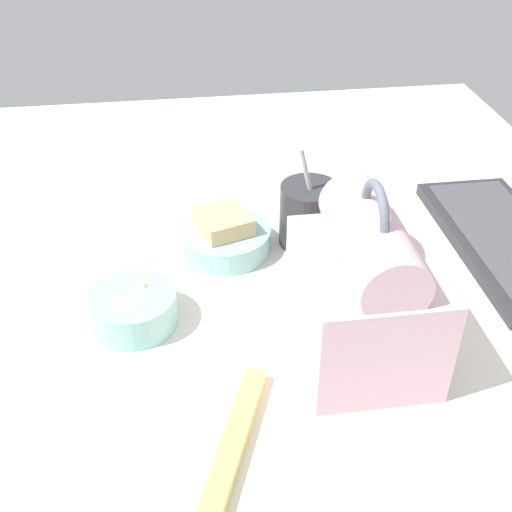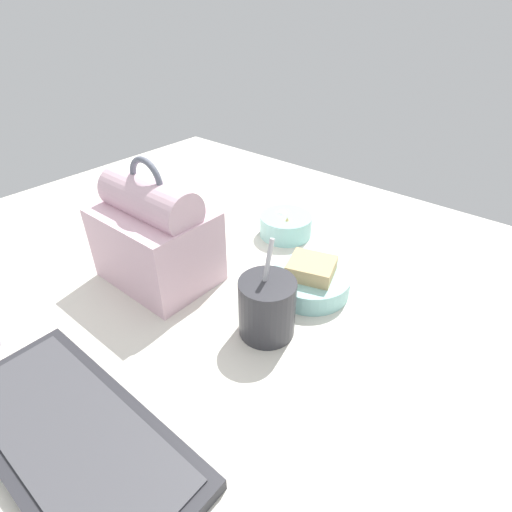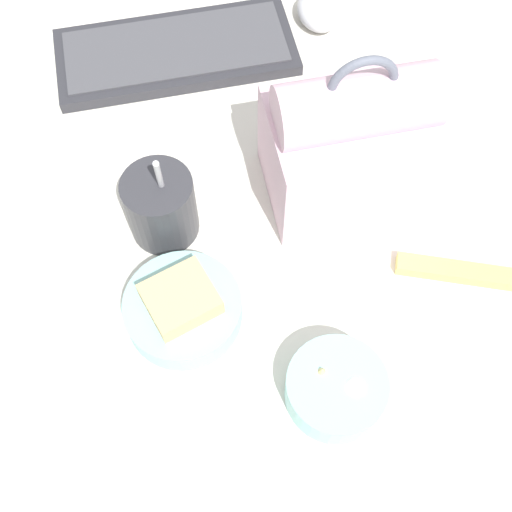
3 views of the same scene
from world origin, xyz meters
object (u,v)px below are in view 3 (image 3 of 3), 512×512
at_px(bento_bowl_snacks, 335,388).
at_px(computer_mouse, 318,11).
at_px(chopstick_case, 492,277).
at_px(bento_bowl_sandwich, 183,308).
at_px(soup_cup, 161,206).
at_px(keyboard, 176,52).
at_px(lunch_bag, 350,144).

distance_m(bento_bowl_snacks, computer_mouse, 0.58).
bearing_deg(chopstick_case, bento_bowl_sandwich, 175.21).
height_order(soup_cup, bento_bowl_sandwich, soup_cup).
bearing_deg(computer_mouse, soup_cup, -131.76).
bearing_deg(bento_bowl_sandwich, bento_bowl_snacks, -41.13).
bearing_deg(soup_cup, bento_bowl_sandwich, -88.13).
xyz_separation_m(keyboard, bento_bowl_snacks, (0.09, -0.54, 0.01)).
distance_m(keyboard, chopstick_case, 0.54).
height_order(lunch_bag, soup_cup, lunch_bag).
bearing_deg(lunch_bag, keyboard, 123.04).
height_order(bento_bowl_sandwich, chopstick_case, bento_bowl_sandwich).
height_order(lunch_bag, bento_bowl_sandwich, lunch_bag).
bearing_deg(bento_bowl_snacks, computer_mouse, 77.09).
height_order(soup_cup, bento_bowl_snacks, soup_cup).
bearing_deg(keyboard, chopstick_case, -54.48).
xyz_separation_m(lunch_bag, computer_mouse, (0.05, 0.30, -0.07)).
bearing_deg(chopstick_case, bento_bowl_snacks, -156.57).
bearing_deg(bento_bowl_snacks, soup_cup, 120.70).
bearing_deg(computer_mouse, bento_bowl_sandwich, -122.16).
distance_m(lunch_bag, soup_cup, 0.24).
bearing_deg(bento_bowl_snacks, lunch_bag, 72.45).
height_order(bento_bowl_sandwich, computer_mouse, bento_bowl_sandwich).
relative_size(keyboard, soup_cup, 2.22).
height_order(keyboard, soup_cup, soup_cup).
distance_m(keyboard, bento_bowl_sandwich, 0.41).
distance_m(bento_bowl_sandwich, bento_bowl_snacks, 0.19).
relative_size(keyboard, computer_mouse, 4.07).
height_order(lunch_bag, computer_mouse, lunch_bag).
height_order(bento_bowl_sandwich, bento_bowl_snacks, bento_bowl_sandwich).
distance_m(soup_cup, computer_mouse, 0.42).
xyz_separation_m(bento_bowl_sandwich, computer_mouse, (0.28, 0.44, -0.00)).
height_order(keyboard, bento_bowl_snacks, bento_bowl_snacks).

